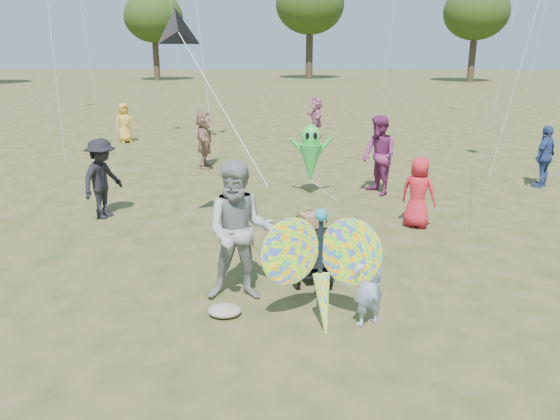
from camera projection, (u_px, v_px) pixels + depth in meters
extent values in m
plane|color=#51592B|center=(293.00, 322.00, 7.26)|extent=(160.00, 160.00, 0.00)
imported|color=#A4BBE8|center=(369.00, 283.00, 7.01)|extent=(0.51, 0.44, 1.19)
imported|color=gray|center=(240.00, 232.00, 7.65)|extent=(1.01, 0.80, 2.04)
ellipsoid|color=gray|center=(225.00, 311.00, 7.41)|extent=(0.46, 0.37, 0.15)
imported|color=red|center=(418.00, 192.00, 10.87)|extent=(0.84, 0.76, 1.43)
imported|color=black|center=(102.00, 179.00, 11.43)|extent=(0.98, 1.25, 1.69)
imported|color=navy|center=(545.00, 156.00, 13.97)|extent=(0.95, 0.92, 1.60)
imported|color=#95715B|center=(205.00, 139.00, 16.19)|extent=(0.51, 1.59, 1.71)
imported|color=#7D2962|center=(379.00, 156.00, 13.24)|extent=(1.04, 1.15, 1.93)
imported|color=gold|center=(125.00, 123.00, 20.47)|extent=(0.85, 0.78, 1.47)
imported|color=#B56786|center=(316.00, 118.00, 21.47)|extent=(0.73, 1.55, 1.61)
cube|color=black|center=(311.00, 246.00, 8.44)|extent=(0.72, 0.96, 0.71)
cube|color=black|center=(311.00, 266.00, 8.53)|extent=(0.62, 0.78, 0.10)
ellipsoid|color=black|center=(311.00, 221.00, 8.58)|extent=(0.51, 0.45, 0.33)
cylinder|color=black|center=(296.00, 279.00, 8.22)|extent=(0.15, 0.30, 0.30)
cylinder|color=black|center=(328.00, 279.00, 8.21)|extent=(0.15, 0.30, 0.30)
cylinder|color=black|center=(310.00, 261.00, 8.99)|extent=(0.12, 0.22, 0.22)
cylinder|color=black|center=(313.00, 230.00, 7.85)|extent=(0.42, 0.18, 0.03)
cube|color=olive|center=(312.00, 222.00, 8.27)|extent=(0.41, 0.38, 0.26)
ellipsoid|color=#EB5125|center=(291.00, 252.00, 6.92)|extent=(0.98, 0.71, 1.24)
ellipsoid|color=#EB5125|center=(351.00, 253.00, 6.91)|extent=(0.98, 0.71, 1.24)
cylinder|color=black|center=(320.00, 256.00, 6.95)|extent=(0.06, 0.06, 1.00)
cone|color=#EB5125|center=(324.00, 309.00, 6.97)|extent=(0.36, 0.49, 0.93)
sphere|color=teal|center=(322.00, 215.00, 6.77)|extent=(0.16, 0.16, 0.16)
cone|color=black|center=(178.00, 31.00, 9.24)|extent=(0.89, 0.62, 0.81)
cylinder|color=silver|center=(219.00, 102.00, 8.40)|extent=(1.63, 2.38, 2.12)
cone|color=green|center=(311.00, 163.00, 13.13)|extent=(0.56, 0.56, 0.95)
ellipsoid|color=green|center=(311.00, 137.00, 12.94)|extent=(0.44, 0.39, 0.57)
ellipsoid|color=black|center=(307.00, 136.00, 12.76)|extent=(0.10, 0.05, 0.17)
ellipsoid|color=black|center=(315.00, 136.00, 12.76)|extent=(0.10, 0.05, 0.17)
cylinder|color=green|center=(298.00, 147.00, 13.02)|extent=(0.43, 0.10, 0.49)
cylinder|color=green|center=(323.00, 147.00, 13.01)|extent=(0.43, 0.10, 0.49)
cylinder|color=silver|center=(323.00, 190.00, 13.11)|extent=(0.61, 0.41, 0.41)
cylinder|color=#3A2D21|center=(156.00, 62.00, 56.73)|extent=(0.63, 0.63, 3.78)
ellipsoid|color=#2B4214|center=(154.00, 17.00, 55.45)|extent=(5.94, 5.94, 5.05)
cylinder|color=#3A2D21|center=(309.00, 57.00, 59.20)|extent=(0.77, 0.77, 4.62)
ellipsoid|color=#2B4214|center=(310.00, 4.00, 57.64)|extent=(7.26, 7.26, 6.17)
cylinder|color=#3A2D21|center=(472.00, 62.00, 54.22)|extent=(0.66, 0.67, 3.99)
ellipsoid|color=#2B4214|center=(476.00, 12.00, 52.88)|extent=(6.27, 6.27, 5.33)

